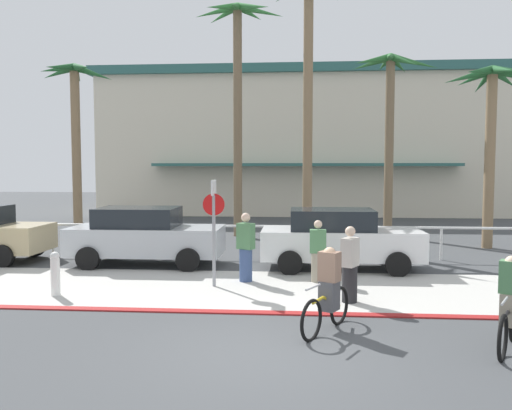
{
  "coord_description": "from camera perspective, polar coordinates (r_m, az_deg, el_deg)",
  "views": [
    {
      "loc": [
        0.5,
        -7.82,
        2.87
      ],
      "look_at": [
        -0.58,
        6.0,
        1.85
      ],
      "focal_mm": 36.6,
      "sensor_mm": 36.0,
      "label": 1
    }
  ],
  "objects": [
    {
      "name": "building_backdrop",
      "position": [
        35.16,
        5.18,
        6.6
      ],
      "size": [
        25.03,
        12.02,
        8.69
      ],
      "color": "beige",
      "rests_on": "ground"
    },
    {
      "name": "cyclist_yellow_1",
      "position": [
        9.33,
        7.88,
        -9.33
      ],
      "size": [
        0.94,
        1.62,
        1.5
      ],
      "color": "black",
      "rests_on": "ground"
    },
    {
      "name": "palm_tree_4",
      "position": [
        20.2,
        24.4,
        9.76
      ],
      "size": [
        3.4,
        3.59,
        6.38
      ],
      "color": "#846B4C",
      "rests_on": "ground"
    },
    {
      "name": "rail_fence",
      "position": [
        16.45,
        2.69,
        -2.89
      ],
      "size": [
        19.89,
        0.08,
        1.04
      ],
      "color": "white",
      "rests_on": "ground"
    },
    {
      "name": "ground_plane",
      "position": [
        18.06,
        2.83,
        -4.97
      ],
      "size": [
        80.0,
        80.0,
        0.0
      ],
      "primitive_type": "plane",
      "color": "#424447"
    },
    {
      "name": "car_silver_1",
      "position": [
        15.58,
        -12.06,
        -3.28
      ],
      "size": [
        4.4,
        2.02,
        1.69
      ],
      "color": "#B2B7BC",
      "rests_on": "ground"
    },
    {
      "name": "pedestrian_1",
      "position": [
        11.22,
        10.21,
        -6.78
      ],
      "size": [
        0.44,
        0.48,
        1.63
      ],
      "color": "#232326",
      "rests_on": "ground"
    },
    {
      "name": "palm_tree_2",
      "position": [
        20.43,
        5.67,
        16.68
      ],
      "size": [
        3.33,
        2.84,
        9.99
      ],
      "color": "#846B4C",
      "rests_on": "ground"
    },
    {
      "name": "palm_tree_1",
      "position": [
        21.97,
        -2.03,
        15.29
      ],
      "size": [
        3.65,
        3.67,
        9.49
      ],
      "color": "#756047",
      "rests_on": "ground"
    },
    {
      "name": "pedestrian_0",
      "position": [
        13.07,
        6.77,
        -5.35
      ],
      "size": [
        0.4,
        0.32,
        1.56
      ],
      "color": "gray",
      "rests_on": "ground"
    },
    {
      "name": "palm_tree_0",
      "position": [
        22.44,
        -19.13,
        10.09
      ],
      "size": [
        3.34,
        3.11,
        7.0
      ],
      "color": "#846B4C",
      "rests_on": "ground"
    },
    {
      "name": "pedestrian_2",
      "position": [
        13.02,
        -1.13,
        -4.94
      ],
      "size": [
        0.47,
        0.43,
        1.73
      ],
      "color": "#384C7A",
      "rests_on": "ground"
    },
    {
      "name": "cyclist_black_0",
      "position": [
        9.29,
        26.01,
        -9.78
      ],
      "size": [
        0.95,
        1.62,
        1.5
      ],
      "color": "black",
      "rests_on": "ground"
    },
    {
      "name": "car_white_2",
      "position": [
        14.79,
        9.03,
        -3.64
      ],
      "size": [
        4.4,
        2.02,
        1.69
      ],
      "color": "white",
      "rests_on": "ground"
    },
    {
      "name": "curb_paint",
      "position": [
        10.43,
        1.58,
        -11.7
      ],
      "size": [
        44.0,
        0.24,
        0.03
      ],
      "primitive_type": "cube",
      "color": "maroon",
      "rests_on": "ground"
    },
    {
      "name": "sidewalk_strip",
      "position": [
        12.36,
        2.05,
        -9.19
      ],
      "size": [
        44.0,
        4.0,
        0.02
      ],
      "primitive_type": "cube",
      "color": "beige",
      "rests_on": "ground"
    },
    {
      "name": "palm_tree_3",
      "position": [
        22.19,
        14.44,
        10.89
      ],
      "size": [
        3.54,
        2.81,
        7.45
      ],
      "color": "#756047",
      "rests_on": "ground"
    },
    {
      "name": "bollard_2",
      "position": [
        12.46,
        -21.08,
        -6.99
      ],
      "size": [
        0.2,
        0.2,
        1.0
      ],
      "color": "white",
      "rests_on": "ground"
    },
    {
      "name": "stop_sign_bike_lane",
      "position": [
        12.41,
        -4.64,
        -1.34
      ],
      "size": [
        0.52,
        0.56,
        2.56
      ],
      "color": "gray",
      "rests_on": "ground"
    }
  ]
}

